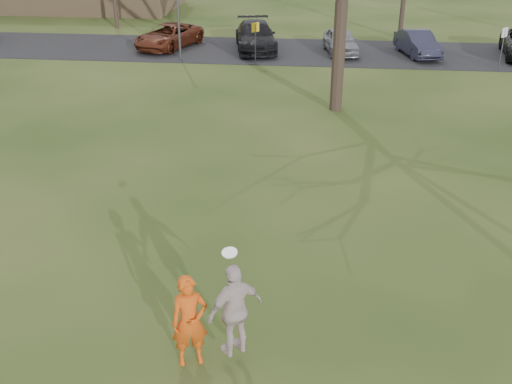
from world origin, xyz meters
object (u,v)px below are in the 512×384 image
Objects in this scene: car_2 at (169,36)px; car_4 at (341,41)px; car_3 at (256,36)px; car_5 at (418,43)px; player_defender at (190,321)px; catching_play at (235,310)px.

car_4 is (9.54, -0.27, -0.00)m from car_2.
car_3 reaches higher than car_5.
player_defender is at bearing -56.02° from car_2.
car_3 reaches higher than car_4.
player_defender is 0.46× the size of car_5.
car_4 is at bearing 17.93° from car_2.
car_5 is (8.71, -0.42, -0.10)m from car_3.
car_3 is at bearing 72.88° from player_defender.
car_2 is (-6.48, 25.18, -0.21)m from player_defender.
car_5 is at bearing 75.66° from catching_play.
player_defender reaches higher than car_3.
car_3 is 25.23m from catching_play.
car_2 is 26.15m from catching_play.
car_5 is at bearing -11.64° from car_4.
car_3 is (4.89, 0.00, 0.10)m from car_2.
car_5 is at bearing -13.09° from car_3.
car_4 is (3.05, 24.91, -0.21)m from player_defender.
player_defender is at bearing -120.03° from car_5.
car_3 is 8.72m from car_5.
player_defender is 0.39× the size of car_2.
car_2 is 2.20× the size of catching_play.
car_3 is at bearing 167.07° from car_4.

